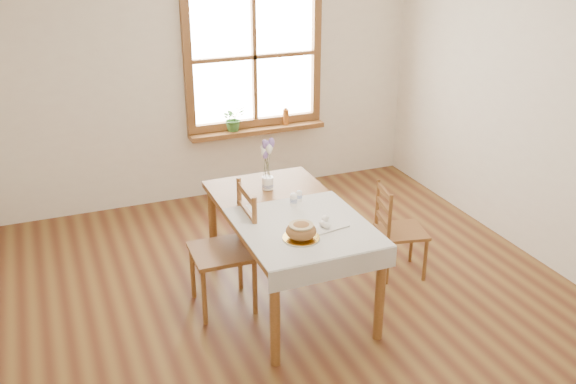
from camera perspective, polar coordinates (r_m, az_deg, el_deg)
name	(u,v)px	position (r m, az deg, el deg)	size (l,w,h in m)	color
ground	(303,316)	(4.92, 1.33, -10.98)	(5.00, 5.00, 0.00)	brown
room_walls	(305,95)	(4.20, 1.55, 8.63)	(4.60, 5.10, 2.65)	white
window	(254,57)	(6.68, -3.06, 11.92)	(1.46, 0.08, 1.46)	brown
window_sill	(257,130)	(6.81, -2.73, 5.53)	(1.46, 0.20, 0.05)	brown
dining_table	(288,221)	(4.82, 0.00, -2.56)	(0.90, 1.60, 0.75)	brown
table_linen	(304,227)	(4.53, 1.44, -3.10)	(0.91, 0.99, 0.01)	silver
chair_left	(222,250)	(4.82, -5.92, -5.16)	(0.45, 0.47, 0.96)	brown
chair_right	(402,230)	(5.36, 10.08, -3.33)	(0.37, 0.39, 0.80)	brown
bread_plate	(301,238)	(4.35, 1.17, -4.11)	(0.24, 0.24, 0.01)	white
bread_loaf	(301,230)	(4.32, 1.18, -3.35)	(0.21, 0.21, 0.12)	olive
egg_napkin	(325,224)	(4.55, 3.34, -2.89)	(0.26, 0.22, 0.01)	silver
eggs	(325,221)	(4.53, 3.34, -2.57)	(0.20, 0.18, 0.04)	white
salt_shaker	(294,199)	(4.82, 0.51, -0.65)	(0.05, 0.05, 0.10)	white
pepper_shaker	(299,195)	(4.91, 0.99, -0.30)	(0.05, 0.05, 0.09)	white
flower_vase	(268,184)	(5.13, -1.82, 0.73)	(0.09, 0.09, 0.10)	white
lavender_bouquet	(267,160)	(5.05, -1.85, 2.87)	(0.16, 0.16, 0.31)	#78599E
potted_plant	(233,121)	(6.69, -4.87, 6.29)	(0.23, 0.26, 0.20)	#386A2A
amber_bottle	(286,116)	(6.88, -0.20, 6.77)	(0.06, 0.06, 0.18)	#A6581E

